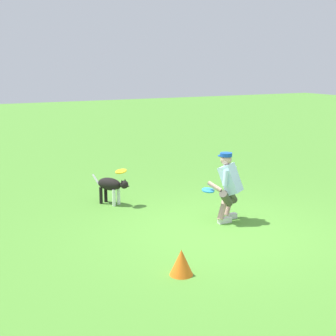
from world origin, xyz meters
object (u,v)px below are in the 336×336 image
dog (111,186)px  frisbee_flying (121,171)px  person (229,185)px  training_cone (181,262)px  frisbee_held (208,190)px

dog → frisbee_flying: (-0.16, 0.15, 0.32)m
person → training_cone: 2.62m
dog → frisbee_flying: bearing=17.9°
dog → training_cone: size_ratio=2.39×
dog → training_cone: bearing=-36.5°
person → frisbee_held: person is taller
frisbee_held → training_cone: size_ratio=0.63×
frisbee_held → frisbee_flying: bearing=-60.7°
frisbee_flying → training_cone: frisbee_flying is taller
frisbee_flying → frisbee_held: frisbee_flying is taller
dog → training_cone: dog is taller
dog → frisbee_held: (-1.16, 1.92, 0.21)m
person → dog: (1.53, -2.05, -0.29)m
person → frisbee_held: size_ratio=5.51×
training_cone → person: bearing=-139.1°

